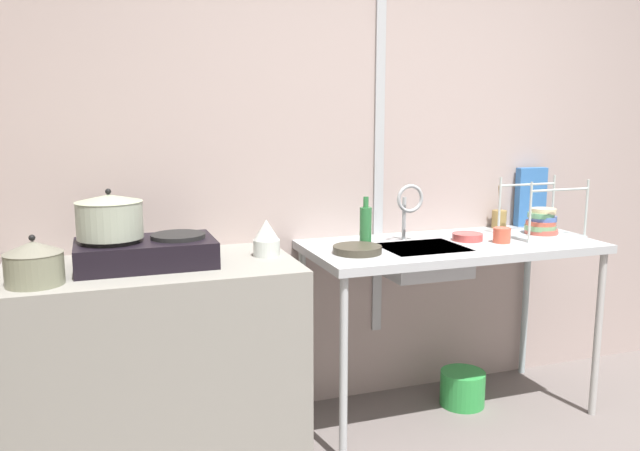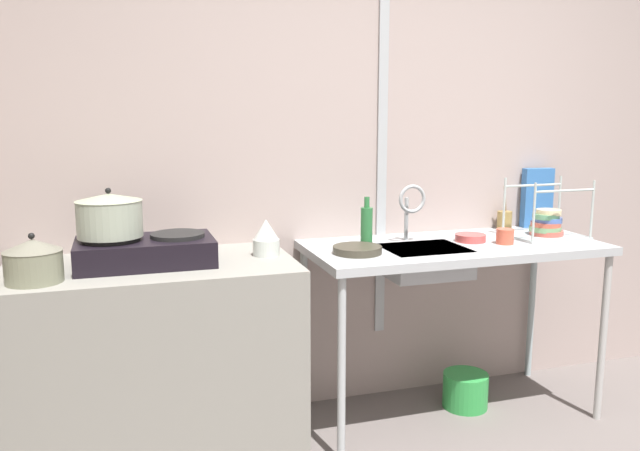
% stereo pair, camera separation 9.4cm
% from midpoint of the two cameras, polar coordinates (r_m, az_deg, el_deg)
% --- Properties ---
extents(wall_back, '(4.53, 0.10, 2.40)m').
position_cam_midpoint_polar(wall_back, '(3.37, 4.04, 4.70)').
color(wall_back, '#AA9791').
rests_on(wall_back, ground).
extents(wall_metal_strip, '(0.05, 0.01, 1.92)m').
position_cam_midpoint_polar(wall_metal_strip, '(3.31, 4.50, 6.68)').
color(wall_metal_strip, '#A9ADB1').
extents(counter_concrete, '(1.20, 0.65, 0.88)m').
position_cam_midpoint_polar(counter_concrete, '(2.91, -15.26, -11.94)').
color(counter_concrete, gray).
rests_on(counter_concrete, ground).
extents(counter_sink, '(1.44, 0.65, 0.88)m').
position_cam_midpoint_polar(counter_sink, '(3.21, 10.78, -2.66)').
color(counter_sink, '#A9ADB1').
rests_on(counter_sink, ground).
extents(stove, '(0.56, 0.34, 0.13)m').
position_cam_midpoint_polar(stove, '(2.77, -16.21, -2.27)').
color(stove, black).
rests_on(stove, counter_concrete).
extents(pot_on_left_burner, '(0.27, 0.27, 0.20)m').
position_cam_midpoint_polar(pot_on_left_burner, '(2.73, -19.19, 0.79)').
color(pot_on_left_burner, '#969F8B').
rests_on(pot_on_left_burner, stove).
extents(pot_beside_stove, '(0.21, 0.21, 0.19)m').
position_cam_midpoint_polar(pot_beside_stove, '(2.61, -25.09, -3.03)').
color(pot_beside_stove, gray).
rests_on(pot_beside_stove, counter_concrete).
extents(percolator, '(0.12, 0.12, 0.16)m').
position_cam_midpoint_polar(percolator, '(2.85, -5.74, -1.14)').
color(percolator, silver).
rests_on(percolator, counter_concrete).
extents(sink_basin, '(0.39, 0.32, 0.13)m').
position_cam_midpoint_polar(sink_basin, '(3.09, 8.24, -3.11)').
color(sink_basin, '#A9ADB1').
rests_on(sink_basin, counter_sink).
extents(faucet, '(0.14, 0.08, 0.29)m').
position_cam_midpoint_polar(faucet, '(3.16, 7.09, 2.04)').
color(faucet, '#A9ADB1').
rests_on(faucet, counter_sink).
extents(frying_pan, '(0.22, 0.22, 0.03)m').
position_cam_midpoint_polar(frying_pan, '(2.91, 2.42, -2.15)').
color(frying_pan, '#3A362A').
rests_on(frying_pan, counter_sink).
extents(dish_rack, '(0.36, 0.27, 0.30)m').
position_cam_midpoint_polar(dish_rack, '(3.48, 18.39, 0.11)').
color(dish_rack, '#B0BDB8').
rests_on(dish_rack, counter_sink).
extents(cup_by_rack, '(0.08, 0.08, 0.07)m').
position_cam_midpoint_polar(cup_by_rack, '(3.25, 15.10, -0.85)').
color(cup_by_rack, '#C5533B').
rests_on(cup_by_rack, counter_sink).
extents(small_bowl_on_drainboard, '(0.15, 0.15, 0.04)m').
position_cam_midpoint_polar(small_bowl_on_drainboard, '(3.27, 12.20, -0.99)').
color(small_bowl_on_drainboard, '#BC4946').
rests_on(small_bowl_on_drainboard, counter_sink).
extents(bottle_by_sink, '(0.06, 0.06, 0.24)m').
position_cam_midpoint_polar(bottle_by_sink, '(3.03, 3.20, -0.04)').
color(bottle_by_sink, '#2B6F39').
rests_on(bottle_by_sink, counter_sink).
extents(cereal_box, '(0.17, 0.07, 0.33)m').
position_cam_midpoint_polar(cereal_box, '(3.77, 17.58, 2.45)').
color(cereal_box, '#336AB0').
rests_on(cereal_box, counter_sink).
extents(utensil_jar, '(0.08, 0.08, 0.24)m').
position_cam_midpoint_polar(utensil_jar, '(3.66, 14.97, 0.58)').
color(utensil_jar, olive).
rests_on(utensil_jar, counter_sink).
extents(bucket_on_floor, '(0.23, 0.23, 0.18)m').
position_cam_midpoint_polar(bucket_on_floor, '(3.53, 11.81, -14.01)').
color(bucket_on_floor, green).
rests_on(bucket_on_floor, ground).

